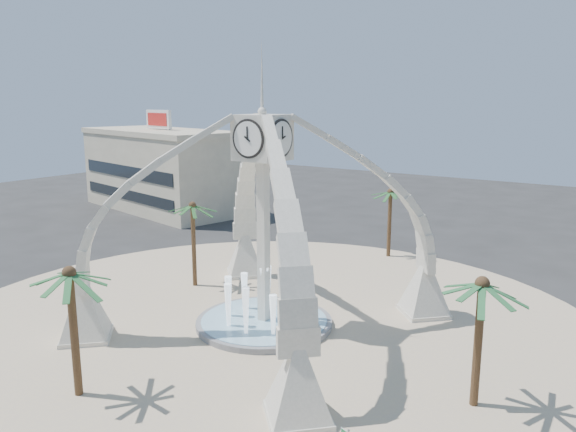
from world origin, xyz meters
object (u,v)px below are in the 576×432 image
Objects in this scene: fountain at (264,321)px; palm_north at (391,193)px; palm_east at (482,286)px; palm_south at (69,275)px; clock_tower at (263,219)px; palm_west at (192,207)px.

fountain is 18.67m from palm_north.
palm_south is at bearing -148.35° from palm_east.
clock_tower reaches higher than palm_south.
palm_west is (-21.26, 4.87, 0.27)m from palm_east.
palm_west is at bearing 114.11° from palm_south.
clock_tower is at bearing 171.77° from palm_east.
palm_west is at bearing -118.79° from palm_north.
fountain is 12.50m from palm_south.
fountain is 13.95m from palm_east.
palm_south is at bearing -100.98° from fountain.
palm_south reaches higher than fountain.
clock_tower is 6.20m from fountain.
palm_east reaches higher than fountain.
palm_west is at bearing 167.09° from palm_east.
palm_west is 15.44m from palm_south.
palm_west reaches higher than palm_north.
palm_north is 0.96× the size of palm_south.
clock_tower is at bearing 79.02° from palm_south.
clock_tower is 2.84× the size of palm_east.
palm_north is at bearing 123.46° from palm_east.
palm_east reaches higher than palm_north.
palm_west is 1.04× the size of palm_north.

